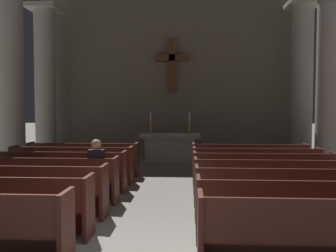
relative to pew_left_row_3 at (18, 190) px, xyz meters
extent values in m
cube|color=#4C2319|center=(1.56, -1.93, 0.00)|extent=(0.06, 0.50, 0.95)
cube|color=#4C2319|center=(1.56, -0.96, 0.00)|extent=(0.06, 0.50, 0.95)
cube|color=#4C2319|center=(0.00, 0.04, -0.05)|extent=(3.06, 0.40, 0.05)
cube|color=#4C2319|center=(0.00, -0.19, 0.22)|extent=(3.06, 0.05, 0.50)
cube|color=#4C2319|center=(0.00, 0.22, -0.28)|extent=(3.06, 0.04, 0.40)
cube|color=#4C2319|center=(1.56, 0.02, 0.00)|extent=(0.06, 0.50, 0.95)
cube|color=#4C2319|center=(0.00, 1.02, -0.05)|extent=(3.06, 0.40, 0.05)
cube|color=#4C2319|center=(0.00, 0.79, 0.22)|extent=(3.06, 0.05, 0.50)
cube|color=#4C2319|center=(0.00, 1.20, -0.28)|extent=(3.06, 0.04, 0.40)
cube|color=#4C2319|center=(1.56, 1.00, 0.00)|extent=(0.06, 0.50, 0.95)
cube|color=#4C2319|center=(0.00, 1.99, -0.05)|extent=(3.06, 0.40, 0.05)
cube|color=#4C2319|center=(0.00, 1.77, 0.22)|extent=(3.06, 0.05, 0.50)
cube|color=#4C2319|center=(0.00, 2.17, -0.28)|extent=(3.06, 0.04, 0.40)
cube|color=#4C2319|center=(1.56, 1.97, 0.00)|extent=(0.06, 0.50, 0.95)
cube|color=#4C2319|center=(0.00, 2.97, -0.05)|extent=(3.06, 0.40, 0.05)
cube|color=#4C2319|center=(0.00, 2.74, 0.22)|extent=(3.06, 0.05, 0.50)
cube|color=#4C2319|center=(0.00, 3.15, -0.28)|extent=(3.06, 0.04, 0.40)
cube|color=#4C2319|center=(1.56, 2.95, 0.00)|extent=(0.06, 0.50, 0.95)
cube|color=#4C2319|center=(-1.56, 2.95, 0.00)|extent=(0.06, 0.50, 0.95)
cube|color=#4C2319|center=(0.00, 3.94, -0.05)|extent=(3.06, 0.40, 0.05)
cube|color=#4C2319|center=(0.00, 3.72, 0.22)|extent=(3.06, 0.05, 0.50)
cube|color=#4C2319|center=(0.00, 4.12, -0.28)|extent=(3.06, 0.04, 0.40)
cube|color=#4C2319|center=(1.56, 3.92, 0.00)|extent=(0.06, 0.50, 0.95)
cube|color=#4C2319|center=(-1.56, 3.92, 0.00)|extent=(0.06, 0.50, 0.95)
cube|color=#4C2319|center=(4.75, -1.91, -0.05)|extent=(3.06, 0.40, 0.05)
cube|color=#4C2319|center=(4.75, -1.73, -0.28)|extent=(3.06, 0.04, 0.40)
cube|color=#4C2319|center=(3.19, -1.93, 0.00)|extent=(0.06, 0.50, 0.95)
cube|color=#4C2319|center=(4.75, -0.94, -0.05)|extent=(3.06, 0.40, 0.05)
cube|color=#4C2319|center=(4.75, -1.16, 0.22)|extent=(3.06, 0.05, 0.50)
cube|color=#4C2319|center=(4.75, -0.76, -0.28)|extent=(3.06, 0.04, 0.40)
cube|color=#4C2319|center=(3.19, -0.96, 0.00)|extent=(0.06, 0.50, 0.95)
cube|color=#4C2319|center=(4.75, 0.04, -0.05)|extent=(3.06, 0.40, 0.05)
cube|color=#4C2319|center=(4.75, -0.19, 0.22)|extent=(3.06, 0.05, 0.50)
cube|color=#4C2319|center=(4.75, 0.22, -0.28)|extent=(3.06, 0.04, 0.40)
cube|color=#4C2319|center=(3.19, 0.02, 0.00)|extent=(0.06, 0.50, 0.95)
cube|color=#4C2319|center=(4.75, 1.02, -0.05)|extent=(3.06, 0.40, 0.05)
cube|color=#4C2319|center=(4.75, 0.79, 0.22)|extent=(3.06, 0.05, 0.50)
cube|color=#4C2319|center=(4.75, 1.20, -0.28)|extent=(3.06, 0.04, 0.40)
cube|color=#4C2319|center=(3.19, 1.00, 0.00)|extent=(0.06, 0.50, 0.95)
cube|color=#4C2319|center=(4.75, 1.99, -0.05)|extent=(3.06, 0.40, 0.05)
cube|color=#4C2319|center=(4.75, 1.77, 0.22)|extent=(3.06, 0.05, 0.50)
cube|color=#4C2319|center=(4.75, 2.17, -0.28)|extent=(3.06, 0.04, 0.40)
cube|color=#4C2319|center=(3.19, 1.97, 0.00)|extent=(0.06, 0.50, 0.95)
cube|color=#4C2319|center=(6.31, 1.97, 0.00)|extent=(0.06, 0.50, 0.95)
cube|color=#4C2319|center=(4.75, 2.97, -0.05)|extent=(3.06, 0.40, 0.05)
cube|color=#4C2319|center=(4.75, 2.74, 0.22)|extent=(3.06, 0.05, 0.50)
cube|color=#4C2319|center=(4.75, 3.15, -0.28)|extent=(3.06, 0.04, 0.40)
cube|color=#4C2319|center=(3.19, 2.95, 0.00)|extent=(0.06, 0.50, 0.95)
cube|color=#4C2319|center=(6.31, 2.95, 0.00)|extent=(0.06, 0.50, 0.95)
cube|color=#4C2319|center=(4.75, 3.94, -0.05)|extent=(3.06, 0.40, 0.05)
cube|color=#4C2319|center=(4.75, 3.72, 0.22)|extent=(3.06, 0.05, 0.50)
cube|color=#4C2319|center=(4.75, 4.12, -0.28)|extent=(3.06, 0.04, 0.40)
cube|color=#4C2319|center=(3.19, 3.92, 0.00)|extent=(0.06, 0.50, 0.95)
cube|color=#4C2319|center=(6.31, 3.92, 0.00)|extent=(0.06, 0.50, 0.95)
cube|color=#ADA89E|center=(-2.44, 4.62, -0.38)|extent=(1.08, 1.08, 0.20)
cylinder|color=#ADA89E|center=(-2.44, 4.62, 2.35)|extent=(0.77, 0.77, 5.66)
cube|color=#ADA89E|center=(7.19, 4.62, -0.38)|extent=(1.08, 1.08, 0.20)
cylinder|color=#ADA89E|center=(7.19, 4.62, 2.35)|extent=(0.77, 0.77, 5.66)
cube|color=#ADA89E|center=(-2.44, 7.23, -0.38)|extent=(1.08, 1.08, 0.20)
cylinder|color=#ADA89E|center=(-2.44, 7.23, 2.35)|extent=(0.77, 0.77, 5.66)
cube|color=#ADA89E|center=(-2.44, 7.23, 5.26)|extent=(1.16, 1.16, 0.16)
cube|color=#ADA89E|center=(7.19, 7.23, -0.38)|extent=(1.08, 1.08, 0.20)
cylinder|color=#ADA89E|center=(7.19, 7.23, 2.35)|extent=(0.77, 0.77, 5.66)
cube|color=#ADA89E|center=(7.19, 7.23, 5.26)|extent=(1.16, 1.16, 0.16)
cube|color=#A8A399|center=(2.37, 6.69, -0.04)|extent=(1.76, 0.72, 0.88)
cube|color=#A8A399|center=(2.37, 6.69, 0.46)|extent=(2.20, 0.90, 0.12)
cube|color=silver|center=(2.37, 6.69, 0.53)|extent=(2.09, 0.86, 0.01)
cylinder|color=#B79338|center=(1.67, 6.69, 0.54)|extent=(0.16, 0.16, 0.02)
cylinder|color=#B79338|center=(1.67, 6.69, 0.75)|extent=(0.07, 0.07, 0.43)
cylinder|color=silver|center=(1.67, 6.69, 1.14)|extent=(0.04, 0.04, 0.35)
cylinder|color=#B79338|center=(3.07, 6.69, 0.54)|extent=(0.16, 0.16, 0.02)
cylinder|color=#B79338|center=(3.07, 6.69, 0.75)|extent=(0.07, 0.07, 0.43)
cylinder|color=silver|center=(3.07, 6.69, 1.14)|extent=(0.04, 0.04, 0.35)
cube|color=#706656|center=(2.37, 8.54, 2.83)|extent=(10.87, 0.25, 6.61)
cube|color=brown|center=(2.37, 8.28, 3.16)|extent=(0.26, 0.26, 2.17)
cube|color=brown|center=(2.37, 8.28, 3.48)|extent=(1.39, 0.26, 0.26)
cube|color=#26262B|center=(1.18, 1.20, -0.25)|extent=(0.24, 0.14, 0.45)
cube|color=#26262B|center=(1.18, 1.07, 0.03)|extent=(0.28, 0.36, 0.12)
cube|color=black|center=(1.18, 0.94, 0.36)|extent=(0.32, 0.20, 0.54)
sphere|color=beige|center=(1.18, 0.94, 0.74)|extent=(0.20, 0.20, 0.20)
camera|label=1|loc=(3.05, -6.11, 1.48)|focal=37.98mm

